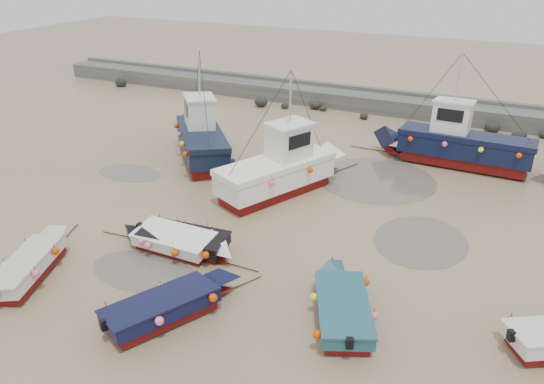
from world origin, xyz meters
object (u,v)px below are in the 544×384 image
(dinghy_5, at_px, (182,240))
(person, at_px, (234,187))
(dinghy_4, at_px, (176,237))
(cabin_boat_1, at_px, (285,167))
(dinghy_2, at_px, (342,302))
(dinghy_0, at_px, (33,260))
(cabin_boat_0, at_px, (199,136))
(dinghy_1, at_px, (171,303))
(cabin_boat_2, at_px, (454,142))

(dinghy_5, height_order, person, dinghy_5)
(dinghy_4, xyz_separation_m, cabin_boat_1, (1.76, 7.09, 0.82))
(dinghy_2, relative_size, dinghy_4, 0.94)
(dinghy_0, relative_size, cabin_boat_1, 0.68)
(cabin_boat_0, xyz_separation_m, person, (3.87, -2.88, -1.36))
(person, bearing_deg, dinghy_1, 104.43)
(dinghy_4, bearing_deg, dinghy_1, -152.22)
(dinghy_2, bearing_deg, cabin_boat_2, 61.12)
(dinghy_4, height_order, dinghy_5, same)
(dinghy_2, relative_size, cabin_boat_1, 0.63)
(dinghy_4, bearing_deg, cabin_boat_1, -18.81)
(cabin_boat_1, bearing_deg, person, -142.19)
(dinghy_4, distance_m, cabin_boat_0, 10.52)
(cabin_boat_2, bearing_deg, cabin_boat_1, 138.52)
(cabin_boat_0, relative_size, cabin_boat_2, 0.76)
(dinghy_5, relative_size, person, 3.54)
(dinghy_0, distance_m, dinghy_2, 11.87)
(dinghy_2, height_order, dinghy_4, same)
(dinghy_0, relative_size, dinghy_1, 1.05)
(cabin_boat_2, xyz_separation_m, person, (-9.87, -8.26, -1.33))
(cabin_boat_0, height_order, cabin_boat_2, same)
(dinghy_5, distance_m, person, 6.78)
(dinghy_2, distance_m, person, 11.56)
(dinghy_4, bearing_deg, dinghy_2, -104.48)
(dinghy_2, distance_m, dinghy_4, 7.77)
(cabin_boat_0, bearing_deg, dinghy_4, -103.40)
(dinghy_2, xyz_separation_m, cabin_boat_1, (-5.90, 8.38, 0.82))
(dinghy_0, bearing_deg, cabin_boat_1, 42.58)
(cabin_boat_0, bearing_deg, dinghy_5, -101.83)
(dinghy_5, distance_m, cabin_boat_0, 10.85)
(dinghy_1, xyz_separation_m, dinghy_4, (-2.45, 3.82, 0.00))
(dinghy_1, height_order, person, dinghy_1)
(dinghy_0, relative_size, dinghy_2, 1.07)
(dinghy_0, xyz_separation_m, cabin_boat_0, (-0.82, 13.23, 0.82))
(dinghy_2, bearing_deg, dinghy_5, 146.91)
(dinghy_0, distance_m, cabin_boat_0, 13.28)
(dinghy_0, distance_m, dinghy_5, 5.72)
(dinghy_2, relative_size, cabin_boat_0, 0.72)
(dinghy_5, bearing_deg, dinghy_1, 29.51)
(dinghy_0, xyz_separation_m, dinghy_4, (3.93, 3.88, 0.00))
(dinghy_5, relative_size, cabin_boat_1, 0.63)
(dinghy_0, height_order, dinghy_1, same)
(cabin_boat_0, height_order, cabin_boat_1, same)
(dinghy_5, xyz_separation_m, person, (-1.30, 6.63, -0.55))
(cabin_boat_0, xyz_separation_m, cabin_boat_2, (13.74, 5.38, -0.04))
(cabin_boat_0, bearing_deg, dinghy_1, -101.68)
(dinghy_1, xyz_separation_m, cabin_boat_2, (6.54, 18.55, 0.78))
(dinghy_1, xyz_separation_m, cabin_boat_1, (-0.69, 10.91, 0.82))
(dinghy_5, relative_size, cabin_boat_0, 0.71)
(dinghy_4, relative_size, dinghy_5, 1.07)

